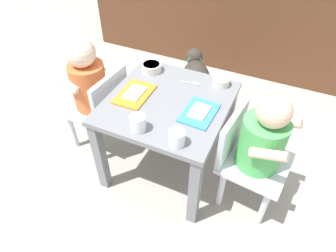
{
  "coord_description": "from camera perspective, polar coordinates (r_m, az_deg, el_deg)",
  "views": [
    {
      "loc": [
        0.45,
        -0.97,
        1.29
      ],
      "look_at": [
        0.0,
        0.0,
        0.29
      ],
      "focal_mm": 32.24,
      "sensor_mm": 36.0,
      "label": 1
    }
  ],
  "objects": [
    {
      "name": "ground_plane",
      "position": [
        1.67,
        0.0,
        -7.27
      ],
      "size": [
        7.0,
        7.0,
        0.0
      ],
      "primitive_type": "plane",
      "color": "#9E998E"
    },
    {
      "name": "kitchen_cabinet_back",
      "position": [
        2.42,
        13.3,
        21.22
      ],
      "size": [
        2.23,
        0.4,
        0.86
      ],
      "primitive_type": "cube",
      "color": "#56331E",
      "rests_on": "ground"
    },
    {
      "name": "dining_table",
      "position": [
        1.41,
        0.0,
        2.25
      ],
      "size": [
        0.54,
        0.56,
        0.45
      ],
      "color": "slate",
      "rests_on": "ground"
    },
    {
      "name": "seated_child_left",
      "position": [
        1.58,
        -14.41,
        7.54
      ],
      "size": [
        0.3,
        0.3,
        0.65
      ],
      "color": "silver",
      "rests_on": "ground"
    },
    {
      "name": "seated_child_right",
      "position": [
        1.3,
        16.92,
        -2.85
      ],
      "size": [
        0.31,
        0.31,
        0.63
      ],
      "color": "silver",
      "rests_on": "ground"
    },
    {
      "name": "dog",
      "position": [
        1.95,
        5.3,
        8.83
      ],
      "size": [
        0.32,
        0.46,
        0.31
      ],
      "color": "#332D28",
      "rests_on": "ground"
    },
    {
      "name": "food_tray_left",
      "position": [
        1.4,
        -6.33,
        6.08
      ],
      "size": [
        0.14,
        0.2,
        0.02
      ],
      "color": "orange",
      "rests_on": "dining_table"
    },
    {
      "name": "food_tray_right",
      "position": [
        1.3,
        5.92,
        2.59
      ],
      "size": [
        0.14,
        0.19,
        0.02
      ],
      "color": "#388CD8",
      "rests_on": "dining_table"
    },
    {
      "name": "water_cup_left",
      "position": [
        1.14,
        1.7,
        -2.42
      ],
      "size": [
        0.06,
        0.06,
        0.06
      ],
      "color": "white",
      "rests_on": "dining_table"
    },
    {
      "name": "water_cup_right",
      "position": [
        1.21,
        -5.68,
        0.37
      ],
      "size": [
        0.06,
        0.06,
        0.07
      ],
      "color": "white",
      "rests_on": "dining_table"
    },
    {
      "name": "cereal_bowl_left_side",
      "position": [
        1.47,
        10.0,
        8.35
      ],
      "size": [
        0.08,
        0.08,
        0.04
      ],
      "color": "silver",
      "rests_on": "dining_table"
    },
    {
      "name": "veggie_bowl_near",
      "position": [
        1.55,
        -3.15,
        11.06
      ],
      "size": [
        0.1,
        0.1,
        0.04
      ],
      "color": "silver",
      "rests_on": "dining_table"
    },
    {
      "name": "spoon_by_left_tray",
      "position": [
        1.47,
        4.68,
        8.05
      ],
      "size": [
        0.1,
        0.03,
        0.01
      ],
      "color": "silver",
      "rests_on": "dining_table"
    }
  ]
}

